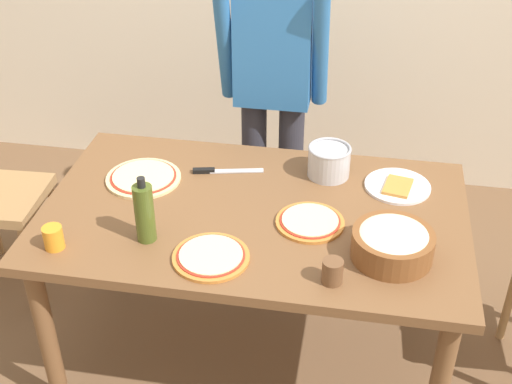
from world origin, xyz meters
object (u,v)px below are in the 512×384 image
(person_cook, at_px, (273,83))
(plate_with_slice, at_px, (398,186))
(pizza_raw_on_board, at_px, (143,178))
(popcorn_bowl, at_px, (393,243))
(pizza_cooked_on_tray, at_px, (310,222))
(cup_small_brown, at_px, (332,271))
(steel_pot, at_px, (329,161))
(dining_table, at_px, (254,230))
(pizza_second_cooked, at_px, (211,256))
(cup_orange, at_px, (53,238))
(olive_oil_bottle, at_px, (144,213))
(chef_knife, at_px, (219,171))

(person_cook, xyz_separation_m, plate_with_slice, (0.58, -0.51, -0.17))
(pizza_raw_on_board, bearing_deg, popcorn_bowl, -18.27)
(pizza_cooked_on_tray, xyz_separation_m, cup_small_brown, (0.10, -0.31, 0.03))
(pizza_cooked_on_tray, distance_m, steel_pot, 0.36)
(dining_table, height_order, person_cook, person_cook)
(steel_pot, xyz_separation_m, cup_small_brown, (0.07, -0.65, -0.02))
(pizza_second_cooked, relative_size, cup_orange, 3.14)
(pizza_raw_on_board, relative_size, cup_orange, 3.55)
(pizza_second_cooked, height_order, cup_small_brown, cup_small_brown)
(pizza_cooked_on_tray, height_order, olive_oil_bottle, olive_oil_bottle)
(dining_table, xyz_separation_m, pizza_raw_on_board, (-0.48, 0.14, 0.10))
(pizza_second_cooked, bearing_deg, plate_with_slice, 41.68)
(pizza_raw_on_board, relative_size, olive_oil_bottle, 1.18)
(pizza_cooked_on_tray, height_order, pizza_second_cooked, same)
(olive_oil_bottle, height_order, cup_orange, olive_oil_bottle)
(person_cook, bearing_deg, steel_pot, -56.74)
(pizza_raw_on_board, relative_size, popcorn_bowl, 1.08)
(person_cook, relative_size, cup_small_brown, 19.06)
(person_cook, distance_m, popcorn_bowl, 1.11)
(pizza_cooked_on_tray, distance_m, popcorn_bowl, 0.33)
(olive_oil_bottle, bearing_deg, chef_knife, 72.11)
(pizza_cooked_on_tray, relative_size, plate_with_slice, 0.97)
(pizza_second_cooked, distance_m, cup_small_brown, 0.42)
(popcorn_bowl, height_order, chef_knife, popcorn_bowl)
(pizza_cooked_on_tray, bearing_deg, olive_oil_bottle, -161.30)
(pizza_raw_on_board, bearing_deg, steel_pot, 12.71)
(popcorn_bowl, height_order, olive_oil_bottle, olive_oil_bottle)
(dining_table, distance_m, olive_oil_bottle, 0.46)
(pizza_raw_on_board, distance_m, pizza_cooked_on_tray, 0.72)
(dining_table, bearing_deg, plate_with_slice, 25.12)
(person_cook, relative_size, popcorn_bowl, 5.79)
(plate_with_slice, relative_size, chef_knife, 0.90)
(pizza_raw_on_board, bearing_deg, chef_knife, 20.35)
(dining_table, distance_m, pizza_cooked_on_tray, 0.25)
(pizza_raw_on_board, xyz_separation_m, pizza_second_cooked, (0.38, -0.44, -0.00))
(dining_table, relative_size, pizza_second_cooked, 6.00)
(plate_with_slice, height_order, popcorn_bowl, popcorn_bowl)
(pizza_raw_on_board, relative_size, pizza_cooked_on_tray, 1.19)
(olive_oil_bottle, bearing_deg, person_cook, 73.32)
(dining_table, xyz_separation_m, pizza_second_cooked, (-0.09, -0.31, 0.10))
(pizza_raw_on_board, height_order, plate_with_slice, plate_with_slice)
(olive_oil_bottle, xyz_separation_m, cup_orange, (-0.30, -0.10, -0.07))
(pizza_raw_on_board, relative_size, pizza_second_cooked, 1.13)
(cup_orange, bearing_deg, popcorn_bowl, 7.41)
(pizza_second_cooked, xyz_separation_m, chef_knife, (-0.09, 0.55, -0.00))
(plate_with_slice, relative_size, steel_pot, 1.50)
(dining_table, bearing_deg, cup_small_brown, -47.63)
(olive_oil_bottle, xyz_separation_m, cup_small_brown, (0.67, -0.12, -0.07))
(pizza_raw_on_board, distance_m, plate_with_slice, 1.02)
(dining_table, height_order, plate_with_slice, plate_with_slice)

